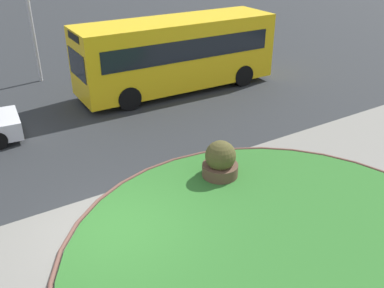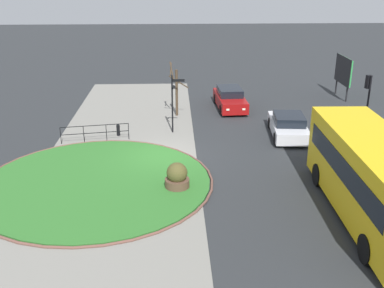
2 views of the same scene
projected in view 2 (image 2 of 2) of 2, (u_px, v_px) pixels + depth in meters
name	position (u px, v px, depth m)	size (l,w,h in m)	color
ground	(164.00, 157.00, 23.71)	(120.00, 120.00, 0.00)	#282B2D
sidewalk_paving	(122.00, 158.00, 23.63)	(32.00, 7.70, 0.02)	gray
grass_island	(97.00, 182.00, 20.85)	(10.30, 10.30, 0.10)	#2D6B28
grass_kerb_ring	(97.00, 182.00, 20.85)	(10.61, 10.61, 0.11)	brown
signpost_directional	(173.00, 99.00, 26.55)	(1.06, 0.77, 3.46)	black
bollard_foreground	(118.00, 130.00, 26.60)	(0.20, 0.20, 0.73)	black
railing_grass_edge	(95.00, 131.00, 25.58)	(0.63, 3.71, 0.98)	black
bus_yellow	(373.00, 178.00, 17.39)	(9.13, 2.76, 3.19)	yellow
car_near_lane	(288.00, 126.00, 26.50)	(4.54, 2.22, 1.32)	silver
car_far_lane	(230.00, 99.00, 31.78)	(4.60, 1.98, 1.40)	maroon
traffic_light_near	(368.00, 90.00, 26.70)	(0.48, 0.32, 3.36)	black
billboard_left	(343.00, 71.00, 33.88)	(3.11, 0.16, 3.08)	black
planter_near_signpost	(177.00, 177.00, 20.15)	(1.08, 1.08, 1.23)	brown
street_tree_bare	(176.00, 90.00, 29.69)	(1.20, 1.27, 3.55)	#423323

